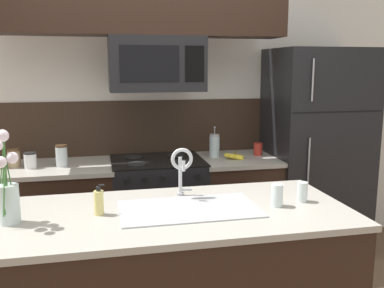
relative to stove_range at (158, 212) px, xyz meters
name	(u,v)px	position (x,y,z in m)	size (l,w,h in m)	color
rear_partition	(184,109)	(0.30, 0.38, 0.84)	(5.20, 0.10, 2.60)	silver
splash_band	(152,127)	(0.00, 0.32, 0.69)	(3.08, 0.01, 0.48)	#332319
back_counter_left	(60,220)	(-0.80, 0.00, -0.01)	(0.87, 0.65, 0.91)	black
back_counter_right	(237,207)	(0.70, 0.00, -0.01)	(0.67, 0.65, 0.91)	black
stove_range	(158,212)	(0.00, 0.00, 0.00)	(0.76, 0.64, 0.93)	black
microwave	(156,64)	(0.00, -0.02, 1.24)	(0.74, 0.40, 0.43)	black
refrigerator	(314,152)	(1.44, 0.02, 0.46)	(0.83, 0.74, 1.84)	black
storage_jar_tall	(14,158)	(-1.12, 0.02, 0.52)	(0.10, 0.10, 0.14)	#997F5B
storage_jar_medium	(30,160)	(-0.99, -0.04, 0.51)	(0.09, 0.09, 0.12)	silver
storage_jar_short	(62,156)	(-0.76, -0.03, 0.53)	(0.09, 0.09, 0.17)	silver
banana_bunch	(235,156)	(0.66, -0.06, 0.47)	(0.19, 0.12, 0.08)	yellow
french_press	(214,146)	(0.51, 0.06, 0.55)	(0.09, 0.09, 0.27)	silver
coffee_tin	(258,149)	(0.90, 0.05, 0.50)	(0.08, 0.08, 0.11)	#B22D23
island_counter	(165,288)	(-0.13, -1.25, -0.01)	(2.04, 0.89, 0.91)	black
kitchen_sink	(189,221)	(0.01, -1.25, 0.38)	(0.76, 0.44, 0.16)	#ADAFB5
sink_faucet	(182,165)	(0.01, -1.03, 0.65)	(0.14, 0.14, 0.31)	#B7BABF
dish_soap_bottle	(99,202)	(-0.48, -1.23, 0.52)	(0.06, 0.05, 0.16)	#DBCC75
drinking_glass	(277,195)	(0.50, -1.30, 0.51)	(0.07, 0.07, 0.13)	silver
spare_glass	(302,192)	(0.68, -1.26, 0.51)	(0.06, 0.06, 0.12)	silver
flower_vase	(8,191)	(-0.91, -1.27, 0.62)	(0.15, 0.21, 0.48)	silver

